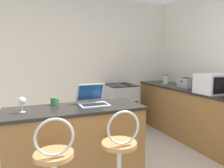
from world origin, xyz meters
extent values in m
cube|color=silver|center=(0.00, 2.52, 1.30)|extent=(12.00, 0.06, 2.60)
cube|color=olive|center=(-0.47, 0.60, 0.43)|extent=(1.48, 0.55, 0.86)
cube|color=black|center=(-0.47, 0.60, 0.88)|extent=(1.51, 0.58, 0.03)
cube|color=olive|center=(1.72, 0.99, 0.43)|extent=(0.58, 2.99, 0.86)
cube|color=black|center=(1.72, 0.99, 0.88)|extent=(0.61, 3.02, 0.03)
cylinder|color=#B7844C|center=(-0.78, 0.09, 0.62)|extent=(0.34, 0.34, 0.04)
torus|color=silver|center=(-0.78, -0.01, 0.81)|extent=(0.32, 0.02, 0.32)
cylinder|color=#B7844C|center=(-0.16, 0.09, 0.62)|extent=(0.34, 0.34, 0.04)
torus|color=silver|center=(-0.16, -0.01, 0.81)|extent=(0.32, 0.02, 0.32)
cube|color=silver|center=(-0.24, 0.63, 0.90)|extent=(0.34, 0.25, 0.01)
cube|color=black|center=(-0.24, 0.61, 0.91)|extent=(0.29, 0.14, 0.00)
cube|color=silver|center=(-0.24, 0.77, 1.02)|extent=(0.34, 0.11, 0.22)
cube|color=#19478C|center=(-0.24, 0.77, 1.02)|extent=(0.30, 0.09, 0.18)
cube|color=silver|center=(1.70, 0.70, 1.05)|extent=(0.53, 0.37, 0.30)
cube|color=black|center=(1.65, 0.51, 1.05)|extent=(0.37, 0.01, 0.24)
cube|color=#9EA3A8|center=(1.71, 1.35, 0.98)|extent=(0.20, 0.27, 0.17)
cube|color=black|center=(1.67, 1.35, 1.07)|extent=(0.04, 0.19, 0.00)
cube|color=black|center=(1.75, 1.35, 1.07)|extent=(0.04, 0.19, 0.00)
cube|color=black|center=(1.60, 1.35, 1.02)|extent=(0.02, 0.02, 0.02)
cube|color=#9EA3A8|center=(0.79, 2.18, 0.44)|extent=(0.54, 0.58, 0.88)
cube|color=black|center=(0.79, 1.88, 0.40)|extent=(0.46, 0.01, 0.39)
cube|color=black|center=(0.79, 2.18, 0.89)|extent=(0.54, 0.58, 0.02)
cylinder|color=black|center=(0.67, 2.06, 0.90)|extent=(0.11, 0.11, 0.01)
cylinder|color=black|center=(0.91, 2.06, 0.90)|extent=(0.11, 0.11, 0.01)
cylinder|color=black|center=(0.67, 2.29, 0.90)|extent=(0.11, 0.11, 0.01)
cylinder|color=black|center=(0.91, 2.29, 0.90)|extent=(0.11, 0.11, 0.01)
cylinder|color=#338447|center=(-0.67, 0.81, 0.94)|extent=(0.07, 0.07, 0.09)
torus|color=#338447|center=(-0.62, 0.81, 0.94)|extent=(0.01, 0.06, 0.06)
cylinder|color=silver|center=(1.69, 1.93, 0.98)|extent=(0.10, 0.10, 0.17)
cylinder|color=olive|center=(1.69, 1.93, 1.07)|extent=(0.11, 0.11, 0.02)
cylinder|color=silver|center=(-1.01, 0.59, 0.90)|extent=(0.06, 0.06, 0.00)
cylinder|color=silver|center=(-1.01, 0.59, 0.94)|extent=(0.01, 0.01, 0.08)
sphere|color=silver|center=(-1.01, 0.59, 1.01)|extent=(0.08, 0.08, 0.08)
camera|label=1|loc=(-0.98, -1.74, 1.46)|focal=35.00mm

